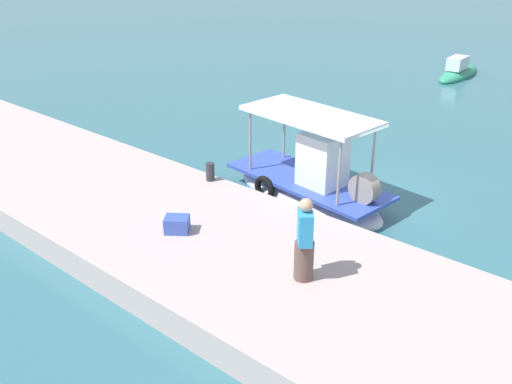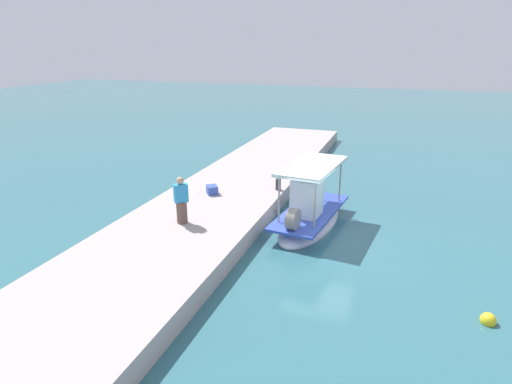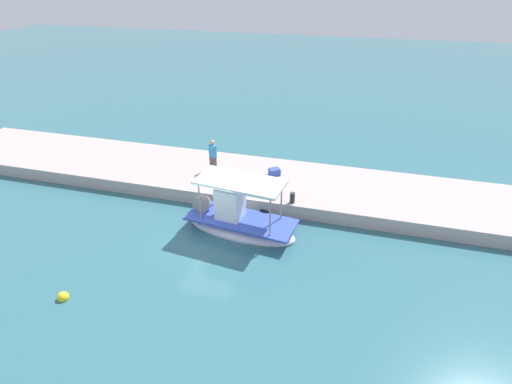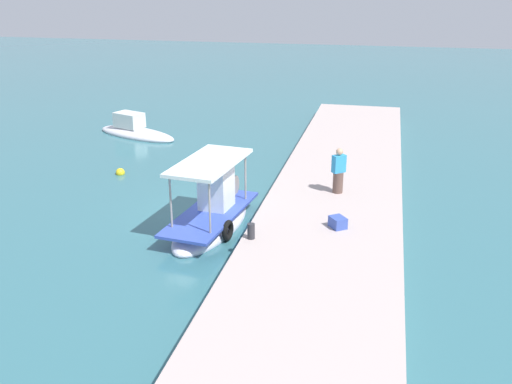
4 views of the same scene
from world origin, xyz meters
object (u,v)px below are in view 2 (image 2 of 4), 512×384
Objects in this scene: fisherman_near_bollard at (181,202)px; cargo_crate at (212,190)px; mooring_bollard at (278,184)px; main_fishing_boat at (309,215)px; marker_buoy at (488,320)px.

cargo_crate is at bearing -174.55° from fisherman_near_bollard.
mooring_bollard is at bearing 154.74° from fisherman_near_bollard.
mooring_bollard is 0.93× the size of cargo_crate.
main_fishing_boat is at bearing 82.80° from cargo_crate.
main_fishing_boat is 4.55m from cargo_crate.
fisherman_near_bollard is at bearing -101.27° from marker_buoy.
cargo_crate is (-0.57, -4.50, 0.38)m from main_fishing_boat.
marker_buoy is at bearing 48.74° from mooring_bollard.
main_fishing_boat reaches higher than mooring_bollard.
main_fishing_boat is at bearing -129.14° from marker_buoy.
fisherman_near_bollard reaches higher than mooring_bollard.
fisherman_near_bollard is 3.21× the size of cargo_crate.
marker_buoy is (6.82, 7.78, -0.86)m from mooring_bollard.
mooring_bollard reaches higher than cargo_crate.
cargo_crate is 1.34× the size of marker_buoy.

